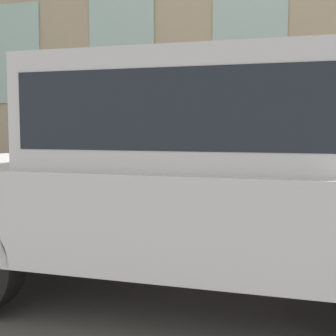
{
  "coord_description": "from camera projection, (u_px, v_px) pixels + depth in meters",
  "views": [
    {
      "loc": [
        -4.96,
        -0.91,
        1.44
      ],
      "look_at": [
        0.48,
        0.7,
        0.93
      ],
      "focal_mm": 50.0,
      "sensor_mm": 36.0,
      "label": 1
    }
  ],
  "objects": [
    {
      "name": "ground_plane",
      "position": [
        217.0,
        258.0,
        5.12
      ],
      "size": [
        80.0,
        80.0,
        0.0
      ],
      "primitive_type": "plane",
      "color": "#514F4C"
    },
    {
      "name": "sidewalk",
      "position": [
        235.0,
        227.0,
        6.42
      ],
      "size": [
        2.72,
        60.0,
        0.13
      ],
      "color": "gray",
      "rests_on": "ground_plane"
    },
    {
      "name": "fire_hydrant",
      "position": [
        182.0,
        205.0,
        5.6
      ],
      "size": [
        0.3,
        0.42,
        0.72
      ],
      "color": "red",
      "rests_on": "sidewalk"
    },
    {
      "name": "person",
      "position": [
        154.0,
        161.0,
        5.82
      ],
      "size": [
        0.35,
        0.23,
        1.45
      ],
      "rotation": [
        0.0,
        0.0,
        1.34
      ],
      "color": "#998466",
      "rests_on": "sidewalk"
    },
    {
      "name": "parked_car_silver_near",
      "position": [
        200.0,
        170.0,
        3.88
      ],
      "size": [
        1.93,
        5.15,
        1.97
      ],
      "color": "black",
      "rests_on": "ground_plane"
    }
  ]
}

